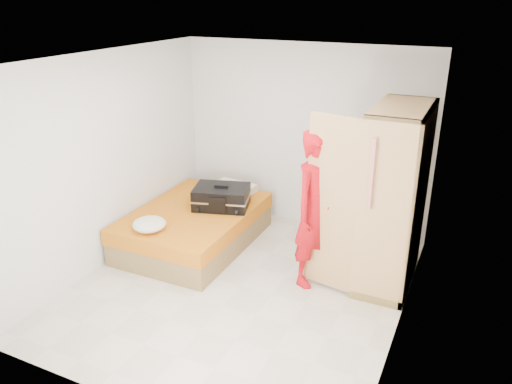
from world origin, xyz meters
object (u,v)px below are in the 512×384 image
at_px(bed, 194,227).
at_px(person, 317,209).
at_px(suitcase, 221,197).
at_px(wardrobe, 389,203).
at_px(round_cushion, 149,224).

bearing_deg(bed, person, -6.28).
distance_m(person, suitcase, 1.58).
bearing_deg(suitcase, wardrobe, -18.72).
height_order(suitcase, round_cushion, suitcase).
bearing_deg(suitcase, person, -33.36).
distance_m(bed, wardrobe, 2.62).
bearing_deg(bed, round_cushion, -103.04).
xyz_separation_m(wardrobe, suitcase, (-2.21, 0.09, -0.36)).
distance_m(wardrobe, person, 0.81).
bearing_deg(person, bed, 107.15).
distance_m(person, round_cushion, 2.05).
distance_m(bed, suitcase, 0.55).
distance_m(wardrobe, suitcase, 2.24).
bearing_deg(round_cushion, wardrobe, 18.76).
distance_m(bed, round_cushion, 0.82).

